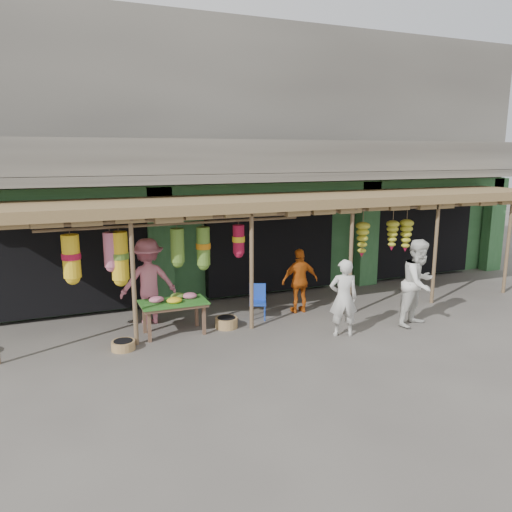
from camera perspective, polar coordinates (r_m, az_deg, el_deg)
name	(u,v)px	position (r m, az deg, el deg)	size (l,w,h in m)	color
ground	(308,317)	(11.87, 5.92, -6.96)	(80.00, 80.00, 0.00)	#514C47
building	(235,167)	(15.71, -2.37, 10.17)	(16.40, 6.80, 7.00)	gray
awning	(288,205)	(11.96, 3.69, 5.89)	(14.00, 2.70, 2.79)	brown
flower_table	(174,303)	(10.73, -9.37, -5.32)	(1.39, 0.82, 0.83)	brown
blue_chair	(258,299)	(11.64, 0.19, -4.97)	(0.50, 0.50, 0.80)	#1B40B3
basket_mid	(123,345)	(10.26, -14.93, -9.84)	(0.46, 0.46, 0.18)	olive
basket_right	(226,323)	(11.12, -3.40, -7.61)	(0.49, 0.49, 0.22)	olive
person_front	(343,298)	(10.58, 9.96, -4.74)	(0.60, 0.39, 1.65)	beige
person_right	(419,283)	(11.60, 18.10, -2.93)	(0.95, 0.74, 1.94)	silver
person_vendor	(300,281)	(12.01, 5.04, -2.84)	(0.91, 0.38, 1.56)	#C35712
person_shopper	(148,281)	(11.44, -12.22, -2.83)	(1.25, 0.72, 1.94)	pink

